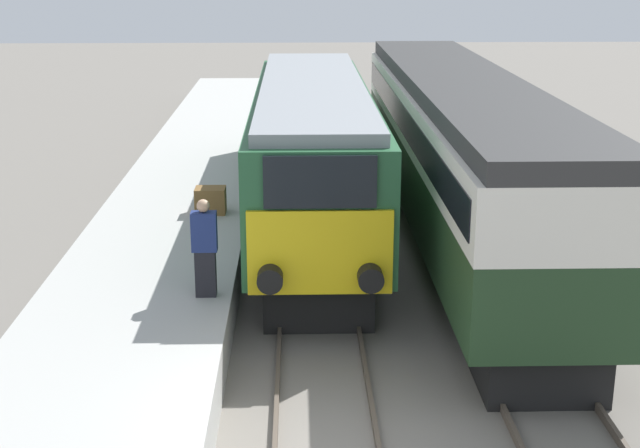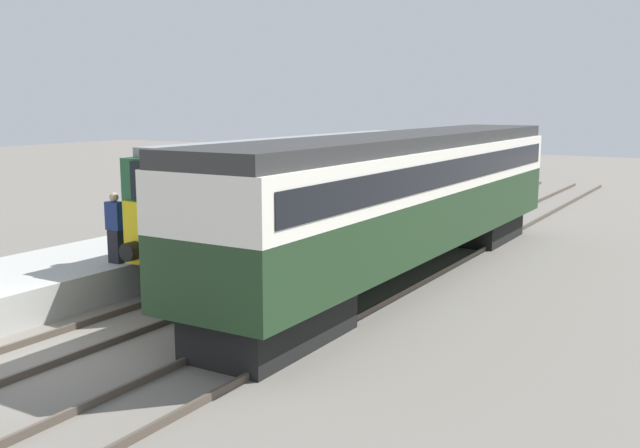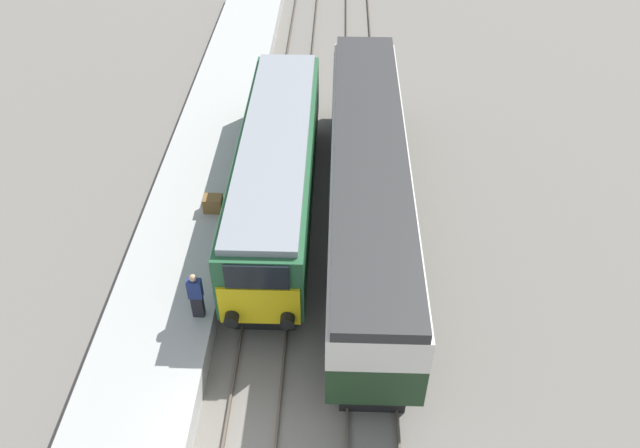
% 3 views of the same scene
% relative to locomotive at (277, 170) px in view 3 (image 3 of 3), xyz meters
% --- Properties ---
extents(platform_left, '(3.50, 50.00, 0.83)m').
position_rel_locomotive_xyz_m(platform_left, '(-3.30, -2.36, -1.66)').
color(platform_left, '#A8A8A3').
rests_on(platform_left, ground_plane).
extents(rails_near_track, '(1.51, 60.00, 0.14)m').
position_rel_locomotive_xyz_m(rails_near_track, '(0.00, -5.36, -2.00)').
color(rails_near_track, '#4C4238').
rests_on(rails_near_track, ground_plane).
extents(rails_far_track, '(1.50, 60.00, 0.14)m').
position_rel_locomotive_xyz_m(rails_far_track, '(3.40, -5.36, -2.00)').
color(rails_far_track, '#4C4238').
rests_on(rails_far_track, ground_plane).
extents(locomotive, '(2.70, 13.65, 3.72)m').
position_rel_locomotive_xyz_m(locomotive, '(0.00, 0.00, 0.00)').
color(locomotive, black).
rests_on(locomotive, ground_plane).
extents(passenger_carriage, '(2.75, 17.25, 3.95)m').
position_rel_locomotive_xyz_m(passenger_carriage, '(3.40, -0.79, 0.31)').
color(passenger_carriage, black).
rests_on(passenger_carriage, ground_plane).
extents(person_on_platform, '(0.44, 0.26, 1.76)m').
position_rel_locomotive_xyz_m(person_on_platform, '(-2.00, -6.21, -0.37)').
color(person_on_platform, black).
rests_on(person_on_platform, platform_left).
extents(luggage_crate, '(0.70, 0.56, 0.60)m').
position_rel_locomotive_xyz_m(luggage_crate, '(-2.39, -0.96, -0.95)').
color(luggage_crate, brown).
rests_on(luggage_crate, platform_left).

